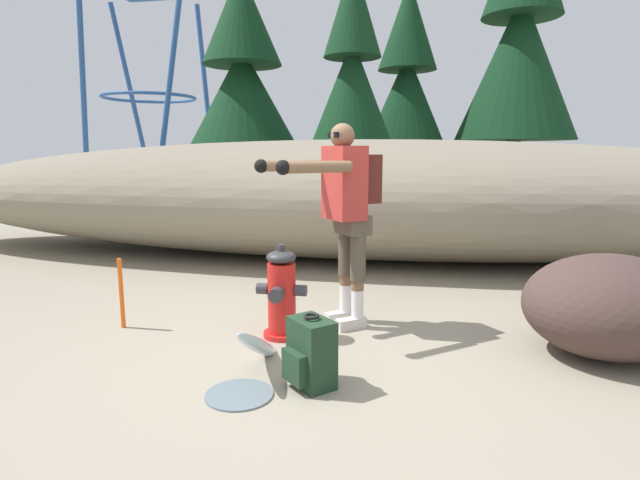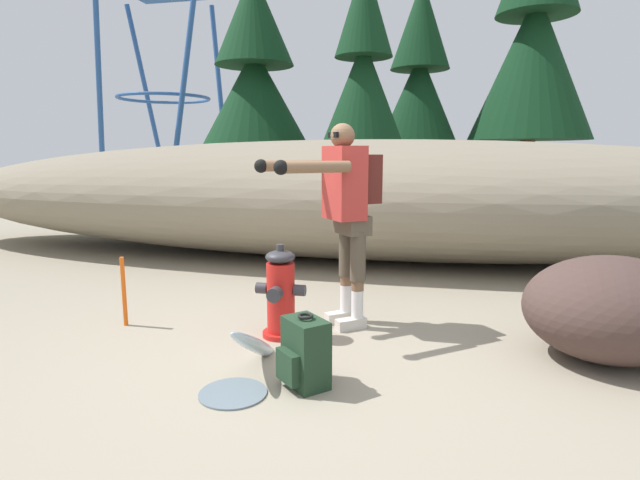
# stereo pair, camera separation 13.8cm
# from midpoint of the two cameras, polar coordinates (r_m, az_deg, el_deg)

# --- Properties ---
(ground_plane) EXTENTS (56.00, 56.00, 0.04)m
(ground_plane) POSITION_cam_midpoint_polar(r_m,az_deg,el_deg) (3.81, -3.16, -13.21)
(ground_plane) COLOR gray
(dirt_embankment) EXTENTS (13.71, 3.20, 1.65)m
(dirt_embankment) POSITION_cam_midpoint_polar(r_m,az_deg,el_deg) (7.22, 3.82, 4.70)
(dirt_embankment) COLOR gray
(dirt_embankment) RESTS_ON ground_plane
(fire_hydrant) EXTENTS (0.40, 0.35, 0.76)m
(fire_hydrant) POSITION_cam_midpoint_polar(r_m,az_deg,el_deg) (4.07, -5.34, -6.21)
(fire_hydrant) COLOR red
(fire_hydrant) RESTS_ON ground_plane
(hydrant_water_jet) EXTENTS (0.42, 1.10, 0.57)m
(hydrant_water_jet) POSITION_cam_midpoint_polar(r_m,az_deg,el_deg) (3.54, -8.30, -12.62)
(hydrant_water_jet) COLOR silver
(hydrant_water_jet) RESTS_ON ground_plane
(utility_worker) EXTENTS (1.00, 0.90, 1.70)m
(utility_worker) POSITION_cam_midpoint_polar(r_m,az_deg,el_deg) (4.19, 1.86, 4.43)
(utility_worker) COLOR beige
(utility_worker) RESTS_ON ground_plane
(spare_backpack) EXTENTS (0.36, 0.36, 0.47)m
(spare_backpack) POSITION_cam_midpoint_polar(r_m,az_deg,el_deg) (3.27, -2.29, -12.67)
(spare_backpack) COLOR #1E3823
(spare_backpack) RESTS_ON ground_plane
(boulder_large) EXTENTS (1.44, 1.33, 0.75)m
(boulder_large) POSITION_cam_midpoint_polar(r_m,az_deg,el_deg) (4.21, 29.06, -6.50)
(boulder_large) COLOR #47342F
(boulder_large) RESTS_ON ground_plane
(pine_tree_far_left) EXTENTS (2.98, 2.98, 5.81)m
(pine_tree_far_left) POSITION_cam_midpoint_polar(r_m,az_deg,el_deg) (13.13, -9.05, 17.28)
(pine_tree_far_left) COLOR #47331E
(pine_tree_far_left) RESTS_ON ground_plane
(pine_tree_left) EXTENTS (1.92, 1.92, 5.49)m
(pine_tree_left) POSITION_cam_midpoint_polar(r_m,az_deg,el_deg) (11.47, 3.28, 18.18)
(pine_tree_left) COLOR #47331E
(pine_tree_left) RESTS_ON ground_plane
(pine_tree_center) EXTENTS (2.30, 2.30, 5.75)m
(pine_tree_center) POSITION_cam_midpoint_polar(r_m,az_deg,el_deg) (13.70, 9.46, 16.84)
(pine_tree_center) COLOR #47331E
(pine_tree_center) RESTS_ON ground_plane
(pine_tree_right) EXTENTS (2.89, 2.89, 7.54)m
(pine_tree_right) POSITION_cam_midpoint_polar(r_m,az_deg,el_deg) (13.86, 21.38, 20.39)
(pine_tree_right) COLOR #47331E
(pine_tree_right) RESTS_ON ground_plane
(survey_stake) EXTENTS (0.04, 0.04, 0.60)m
(survey_stake) POSITION_cam_midpoint_polar(r_m,az_deg,el_deg) (4.62, -22.32, -5.59)
(survey_stake) COLOR #E55914
(survey_stake) RESTS_ON ground_plane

